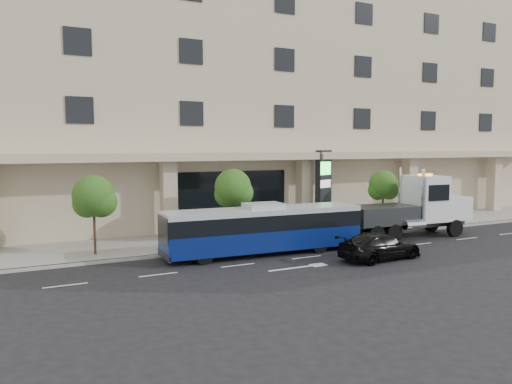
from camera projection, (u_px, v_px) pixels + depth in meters
ground at (292, 252)px, 27.70m from camera, size 120.00×120.00×0.00m
sidewalk at (253, 236)px, 32.15m from camera, size 120.00×6.00×0.15m
curb at (275, 244)px, 29.48m from camera, size 120.00×0.30×0.15m
convention_center at (196, 95)px, 40.53m from camera, size 60.00×17.60×20.00m
tree_left at (94, 199)px, 26.18m from camera, size 2.27×2.20×4.22m
tree_mid at (233, 190)px, 29.72m from camera, size 2.28×2.20×4.38m
tree_right at (384, 187)px, 34.86m from camera, size 2.10×2.00×4.04m
city_bus at (263, 228)px, 27.00m from camera, size 11.15×2.84×2.80m
tow_truck at (414, 209)px, 32.25m from camera, size 9.84×2.91×4.47m
black_sedan at (380, 246)px, 25.85m from camera, size 4.88×2.28×1.38m
signage_pylon at (323, 188)px, 35.26m from camera, size 1.43×0.95×5.44m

